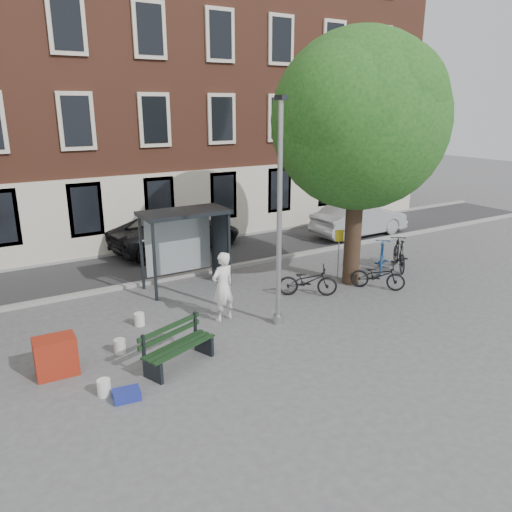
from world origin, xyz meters
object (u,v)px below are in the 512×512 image
object	(u,v)px
bike_a	(308,281)
car_silver	(360,219)
bus_shelter	(195,230)
red_stand	(56,356)
painter	(223,287)
bike_d	(399,254)
notice_sign	(339,245)
bike_c	(378,276)
bench	(178,348)
lamppost	(279,227)
car_dark	(176,232)
bike_b	(382,256)

from	to	relation	value
bike_a	car_silver	size ratio (longest dim) A/B	0.39
bus_shelter	red_stand	xyz separation A→B (m)	(-5.21, -3.80, -1.47)
bus_shelter	painter	distance (m)	3.29
bike_d	car_silver	xyz separation A→B (m)	(2.21, 4.55, 0.19)
notice_sign	bike_c	bearing A→B (deg)	-49.85
painter	car_silver	distance (m)	11.20
red_stand	bench	bearing A→B (deg)	-22.70
bike_a	bike_d	size ratio (longest dim) A/B	0.95
bench	notice_sign	world-z (taller)	notice_sign
bench	bike_c	size ratio (longest dim) A/B	1.11
lamppost	red_stand	size ratio (longest dim) A/B	6.79
bike_c	notice_sign	bearing A→B (deg)	67.65
bus_shelter	car_silver	size ratio (longest dim) A/B	0.60
lamppost	bike_a	xyz separation A→B (m)	(2.00, 1.29, -2.29)
notice_sign	bench	bearing A→B (deg)	-137.82
painter	bike_c	world-z (taller)	painter
bike_c	car_dark	distance (m)	8.75
painter	bench	bearing A→B (deg)	27.10
car_silver	red_stand	distance (m)	15.69
lamppost	car_silver	distance (m)	10.89
painter	car_silver	xyz separation A→B (m)	(9.91, 5.22, -0.22)
painter	car_silver	bearing A→B (deg)	-164.56
bike_a	painter	bearing A→B (deg)	128.31
painter	notice_sign	xyz separation A→B (m)	(5.05, 1.01, 0.25)
lamppost	bike_b	world-z (taller)	lamppost
bench	bike_c	xyz separation A→B (m)	(7.66, 1.31, 0.02)
red_stand	notice_sign	world-z (taller)	notice_sign
bench	car_dark	size ratio (longest dim) A/B	0.35
bench	bike_a	distance (m)	5.69
car_dark	bike_b	bearing A→B (deg)	-147.72
bike_a	bike_d	distance (m)	4.52
lamppost	bench	distance (m)	4.13
painter	bike_a	world-z (taller)	painter
bike_a	car_dark	size ratio (longest dim) A/B	0.34
bus_shelter	bike_b	bearing A→B (deg)	-18.99
bus_shelter	bench	bearing A→B (deg)	-119.20
painter	notice_sign	size ratio (longest dim) A/B	1.13
bike_b	bike_c	world-z (taller)	bike_b
lamppost	bus_shelter	bearing A→B (deg)	98.43
bike_c	red_stand	xyz separation A→B (m)	(-10.17, -0.26, -0.02)
red_stand	lamppost	bearing A→B (deg)	-3.03
car_silver	bike_a	bearing A→B (deg)	124.67
bus_shelter	notice_sign	bearing A→B (deg)	-25.21
car_dark	bike_d	bearing A→B (deg)	-145.35
painter	bike_d	size ratio (longest dim) A/B	1.01
car_dark	red_stand	distance (m)	10.25
painter	red_stand	world-z (taller)	painter
lamppost	bike_d	bearing A→B (deg)	14.38
bus_shelter	bike_b	xyz separation A→B (m)	(6.44, -2.22, -1.35)
red_stand	bike_d	bearing A→B (deg)	6.29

